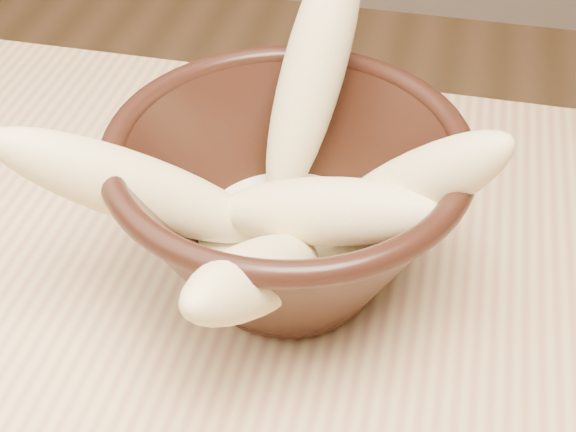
{
  "coord_description": "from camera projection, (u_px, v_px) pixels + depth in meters",
  "views": [
    {
      "loc": [
        0.2,
        -0.25,
        1.16
      ],
      "look_at": [
        0.11,
        0.13,
        0.81
      ],
      "focal_mm": 50.0,
      "sensor_mm": 36.0,
      "label": 1
    }
  ],
  "objects": [
    {
      "name": "banana_front",
      "position": [
        257.0,
        277.0,
        0.45
      ],
      "size": [
        0.08,
        0.16,
        0.12
      ],
      "primitive_type": "ellipsoid",
      "rotation": [
        1.03,
        0.0,
        -0.25
      ],
      "color": "#D6BE7E",
      "rests_on": "bowl"
    },
    {
      "name": "banana_left",
      "position": [
        139.0,
        189.0,
        0.49
      ],
      "size": [
        0.18,
        0.12,
        0.14
      ],
      "primitive_type": "ellipsoid",
      "rotation": [
        0.97,
        0.0,
        -1.11
      ],
      "color": "#D6BE7E",
      "rests_on": "bowl"
    },
    {
      "name": "banana_across",
      "position": [
        323.0,
        211.0,
        0.49
      ],
      "size": [
        0.16,
        0.06,
        0.08
      ],
      "primitive_type": "ellipsoid",
      "rotation": [
        1.28,
        0.0,
        1.44
      ],
      "color": "#D6BE7E",
      "rests_on": "bowl"
    },
    {
      "name": "banana_right",
      "position": [
        408.0,
        191.0,
        0.48
      ],
      "size": [
        0.14,
        0.07,
        0.14
      ],
      "primitive_type": "ellipsoid",
      "rotation": [
        0.77,
        0.0,
        1.35
      ],
      "color": "#D6BE7E",
      "rests_on": "bowl"
    },
    {
      "name": "bowl",
      "position": [
        288.0,
        204.0,
        0.52
      ],
      "size": [
        0.23,
        0.23,
        0.13
      ],
      "rotation": [
        0.0,
        0.0,
        -0.02
      ],
      "color": "black",
      "rests_on": "table"
    },
    {
      "name": "milk_puddle",
      "position": [
        288.0,
        238.0,
        0.54
      ],
      "size": [
        0.13,
        0.13,
        0.02
      ],
      "primitive_type": "cylinder",
      "color": "#F8ECC7",
      "rests_on": "bowl"
    },
    {
      "name": "banana_upright",
      "position": [
        313.0,
        70.0,
        0.54
      ],
      "size": [
        0.08,
        0.15,
        0.19
      ],
      "primitive_type": "ellipsoid",
      "rotation": [
        0.56,
        0.0,
        2.86
      ],
      "color": "#D6BE7E",
      "rests_on": "bowl"
    }
  ]
}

